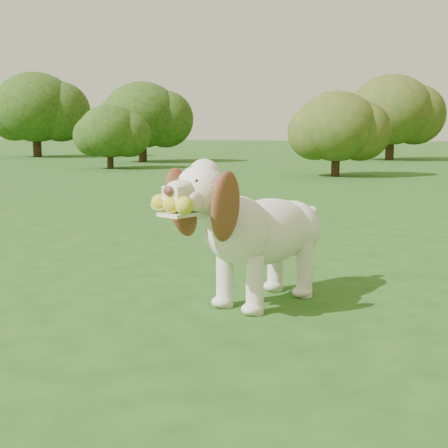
% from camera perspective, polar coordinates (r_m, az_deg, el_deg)
% --- Properties ---
extents(ground, '(80.00, 80.00, 0.00)m').
position_cam_1_polar(ground, '(3.21, -1.13, -5.84)').
color(ground, '#1D4C15').
rests_on(ground, ground).
extents(dog, '(0.64, 1.01, 0.69)m').
position_cam_1_polar(dog, '(2.83, 2.83, -0.27)').
color(dog, white).
rests_on(dog, ground).
extents(shrub_a, '(1.24, 1.24, 1.29)m').
position_cam_1_polar(shrub_a, '(12.93, -10.42, 8.34)').
color(shrub_a, '#382314').
rests_on(shrub_a, ground).
extents(shrub_i, '(2.11, 2.11, 2.19)m').
position_cam_1_polar(shrub_i, '(16.77, 15.04, 10.04)').
color(shrub_i, '#382314').
rests_on(shrub_i, ground).
extents(shrub_b, '(1.39, 1.39, 1.44)m').
position_cam_1_polar(shrub_b, '(10.80, 10.25, 8.78)').
color(shrub_b, '#382314').
rests_on(shrub_b, ground).
extents(shrub_g, '(2.32, 2.32, 2.40)m').
position_cam_1_polar(shrub_g, '(18.83, -16.86, 10.18)').
color(shrub_g, '#382314').
rests_on(shrub_g, ground).
extents(shrub_e, '(1.86, 1.86, 1.93)m').
position_cam_1_polar(shrub_e, '(15.39, -7.50, 9.85)').
color(shrub_e, '#382314').
rests_on(shrub_e, ground).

